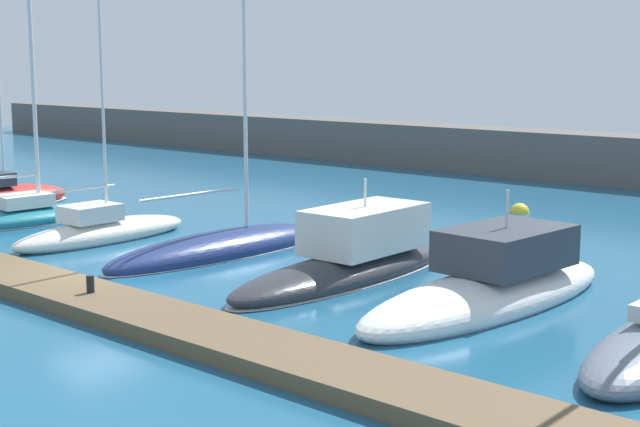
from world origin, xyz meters
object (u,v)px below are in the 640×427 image
at_px(motorboat_white_sixth, 493,286).
at_px(mooring_buoy_yellow, 520,213).
at_px(sailboat_navy_fourth, 222,247).
at_px(sailboat_teal_second, 24,215).
at_px(dock_bollard, 90,284).
at_px(sailboat_ivory_third, 101,230).
at_px(motorboat_charcoal_fifth, 353,257).

bearing_deg(motorboat_white_sixth, mooring_buoy_yellow, 30.26).
relative_size(sailboat_navy_fourth, motorboat_white_sixth, 1.76).
relative_size(sailboat_teal_second, dock_bollard, 24.76).
xyz_separation_m(sailboat_teal_second, sailboat_ivory_third, (5.18, -0.07, 0.08)).
bearing_deg(dock_bollard, mooring_buoy_yellow, 88.62).
bearing_deg(sailboat_teal_second, motorboat_charcoal_fifth, -80.79).
relative_size(motorboat_charcoal_fifth, motorboat_white_sixth, 0.98).
height_order(sailboat_ivory_third, sailboat_navy_fourth, sailboat_navy_fourth).
relative_size(sailboat_navy_fourth, mooring_buoy_yellow, 21.31).
distance_m(sailboat_teal_second, motorboat_charcoal_fifth, 15.23).
xyz_separation_m(mooring_buoy_yellow, dock_bollard, (-0.49, -20.32, 0.59)).
bearing_deg(sailboat_teal_second, sailboat_navy_fourth, -80.00).
relative_size(motorboat_white_sixth, dock_bollard, 22.09).
height_order(sailboat_navy_fourth, dock_bollard, sailboat_navy_fourth).
height_order(sailboat_teal_second, mooring_buoy_yellow, sailboat_teal_second).
height_order(sailboat_ivory_third, motorboat_charcoal_fifth, sailboat_ivory_third).
bearing_deg(sailboat_teal_second, mooring_buoy_yellow, -37.57).
relative_size(motorboat_charcoal_fifth, dock_bollard, 21.63).
relative_size(motorboat_white_sixth, mooring_buoy_yellow, 12.10).
xyz_separation_m(sailboat_navy_fourth, dock_bollard, (2.39, -6.57, 0.35)).
bearing_deg(mooring_buoy_yellow, motorboat_white_sixth, -62.55).
bearing_deg(sailboat_navy_fourth, motorboat_charcoal_fifth, -84.22).
height_order(sailboat_ivory_third, mooring_buoy_yellow, sailboat_ivory_third).
bearing_deg(motorboat_white_sixth, sailboat_ivory_third, 99.33).
distance_m(motorboat_charcoal_fifth, mooring_buoy_yellow, 13.54).
height_order(sailboat_ivory_third, dock_bollard, sailboat_ivory_third).
distance_m(sailboat_navy_fourth, mooring_buoy_yellow, 14.04).
bearing_deg(mooring_buoy_yellow, motorboat_charcoal_fifth, -80.30).
bearing_deg(sailboat_teal_second, sailboat_ivory_third, -87.55).
bearing_deg(sailboat_navy_fourth, dock_bollard, -158.70).
bearing_deg(motorboat_charcoal_fifth, dock_bollard, 156.15).
bearing_deg(dock_bollard, sailboat_teal_second, 156.51).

